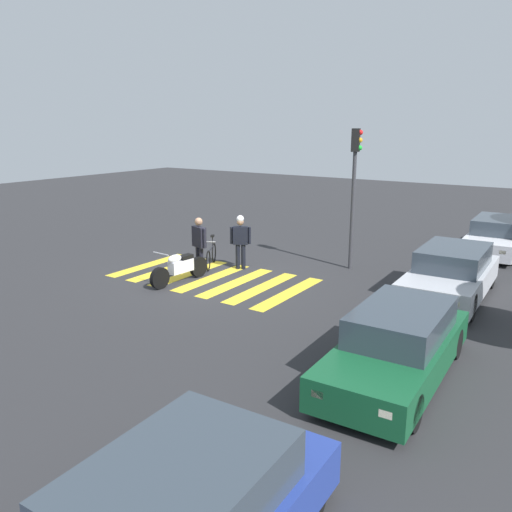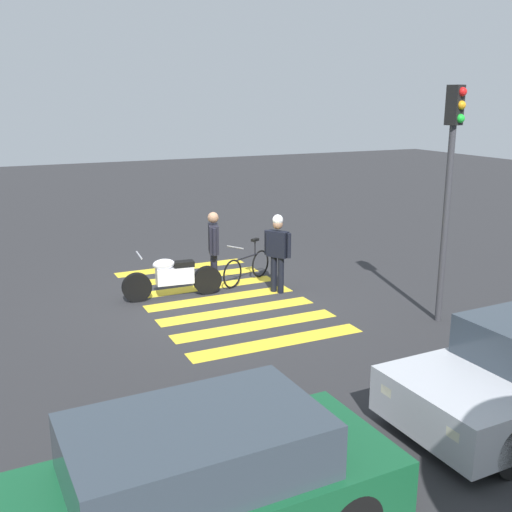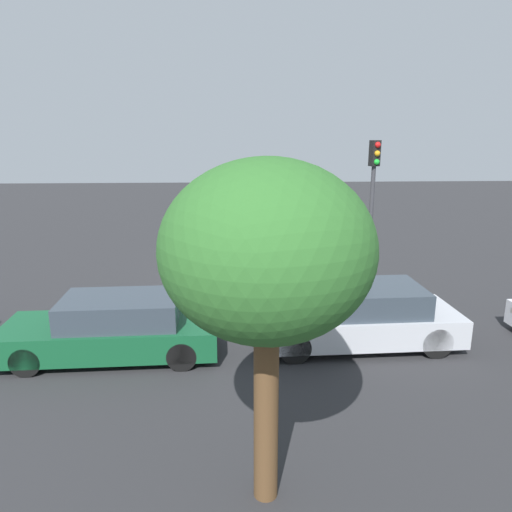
{
  "view_description": "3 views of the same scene",
  "coord_description": "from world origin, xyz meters",
  "views": [
    {
      "loc": [
        11.88,
        9.53,
        4.55
      ],
      "look_at": [
        0.22,
        1.75,
        0.98
      ],
      "focal_mm": 36.41,
      "sensor_mm": 36.0,
      "label": 1
    },
    {
      "loc": [
        4.62,
        11.62,
        4.2
      ],
      "look_at": [
        -0.24,
        1.29,
        1.23
      ],
      "focal_mm": 42.63,
      "sensor_mm": 36.0,
      "label": 2
    },
    {
      "loc": [
        0.63,
        16.25,
        4.62
      ],
      "look_at": [
        -0.14,
        1.33,
        0.74
      ],
      "focal_mm": 33.31,
      "sensor_mm": 36.0,
      "label": 3
    }
  ],
  "objects": [
    {
      "name": "car_silver_sedan",
      "position": [
        -2.18,
        6.46,
        0.65
      ],
      "size": [
        4.49,
        1.94,
        1.35
      ],
      "color": "black",
      "rests_on": "ground_plane"
    },
    {
      "name": "officer_on_foot",
      "position": [
        -1.31,
        0.13,
        1.01
      ],
      "size": [
        0.42,
        0.58,
        1.76
      ],
      "color": "black",
      "rests_on": "ground_plane"
    },
    {
      "name": "leaning_bicycle",
      "position": [
        -1.02,
        -0.85,
        0.37
      ],
      "size": [
        1.55,
        0.88,
        0.99
      ],
      "color": "black",
      "rests_on": "ground_plane"
    },
    {
      "name": "officer_by_motorcycle",
      "position": [
        -0.07,
        -0.55,
        1.04
      ],
      "size": [
        0.34,
        0.68,
        1.8
      ],
      "color": "black",
      "rests_on": "ground_plane"
    },
    {
      "name": "ground_plane",
      "position": [
        0.0,
        0.0,
        0.0
      ],
      "size": [
        60.0,
        60.0,
        0.0
      ],
      "primitive_type": "plane",
      "color": "#2B2B2D"
    },
    {
      "name": "police_motorcycle",
      "position": [
        0.9,
        -0.5,
        0.46
      ],
      "size": [
        2.18,
        0.62,
        1.03
      ],
      "color": "black",
      "rests_on": "ground_plane"
    },
    {
      "name": "traffic_light_pole",
      "position": [
        -3.34,
        3.06,
        2.96
      ],
      "size": [
        0.29,
        0.35,
        4.43
      ],
      "color": "#38383D",
      "rests_on": "ground_plane"
    },
    {
      "name": "crosswalk_stripes",
      "position": [
        0.0,
        -0.0,
        0.0
      ],
      "size": [
        3.33,
        5.85,
        0.01
      ],
      "color": "yellow",
      "rests_on": "ground_plane"
    },
    {
      "name": "car_white_van",
      "position": [
        -8.24,
        6.54,
        0.61
      ],
      "size": [
        4.45,
        1.8,
        1.27
      ],
      "color": "black",
      "rests_on": "ground_plane"
    },
    {
      "name": "car_green_compact",
      "position": [
        3.14,
        6.81,
        0.63
      ],
      "size": [
        4.48,
        1.79,
        1.32
      ],
      "color": "black",
      "rests_on": "ground_plane"
    }
  ]
}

